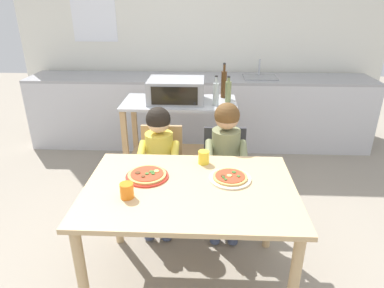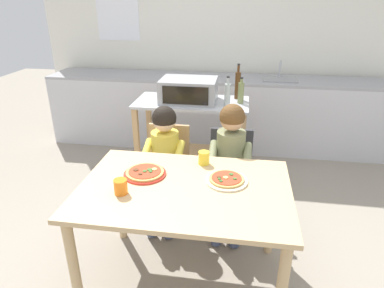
{
  "view_description": "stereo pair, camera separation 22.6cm",
  "coord_description": "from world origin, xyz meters",
  "views": [
    {
      "loc": [
        0.09,
        -1.76,
        1.81
      ],
      "look_at": [
        0.0,
        0.3,
        0.9
      ],
      "focal_mm": 31.77,
      "sensor_mm": 36.0,
      "label": 1
    },
    {
      "loc": [
        0.32,
        -1.74,
        1.81
      ],
      "look_at": [
        0.0,
        0.3,
        0.9
      ],
      "focal_mm": 31.77,
      "sensor_mm": 36.0,
      "label": 2
    }
  ],
  "objects": [
    {
      "name": "dining_chair_left",
      "position": [
        -0.28,
        0.74,
        0.48
      ],
      "size": [
        0.36,
        0.36,
        0.81
      ],
      "color": "tan",
      "rests_on": "ground"
    },
    {
      "name": "kitchen_counter",
      "position": [
        0.0,
        2.37,
        0.44
      ],
      "size": [
        4.21,
        0.6,
        1.08
      ],
      "color": "silver",
      "rests_on": "ground"
    },
    {
      "name": "child_in_yellow_shirt",
      "position": [
        -0.28,
        0.62,
        0.66
      ],
      "size": [
        0.32,
        0.42,
        1.01
      ],
      "color": "#424C6B",
      "rests_on": "ground"
    },
    {
      "name": "drinking_cup_orange",
      "position": [
        -0.35,
        -0.13,
        0.79
      ],
      "size": [
        0.08,
        0.08,
        0.09
      ],
      "primitive_type": "cylinder",
      "color": "orange",
      "rests_on": "dining_table"
    },
    {
      "name": "ground_plane",
      "position": [
        0.0,
        1.09,
        0.0
      ],
      "size": [
        10.87,
        10.87,
        0.0
      ],
      "primitive_type": "plane",
      "color": "gray"
    },
    {
      "name": "bottle_brown_beer",
      "position": [
        0.18,
        1.26,
        0.98
      ],
      "size": [
        0.06,
        0.06,
        0.28
      ],
      "color": "#ADB7B2",
      "rests_on": "kitchen_island_cart"
    },
    {
      "name": "pizza_plate_cream",
      "position": [
        0.25,
        0.1,
        0.76
      ],
      "size": [
        0.26,
        0.26,
        0.03
      ],
      "color": "beige",
      "rests_on": "dining_table"
    },
    {
      "name": "bottle_clear_vinegar",
      "position": [
        0.29,
        1.38,
        0.97
      ],
      "size": [
        0.06,
        0.06,
        0.25
      ],
      "color": "olive",
      "rests_on": "kitchen_island_cart"
    },
    {
      "name": "bottle_tall_green_wine",
      "position": [
        0.26,
        1.53,
        1.01
      ],
      "size": [
        0.05,
        0.05,
        0.34
      ],
      "color": "#4C2D14",
      "rests_on": "kitchen_island_cart"
    },
    {
      "name": "kitchen_island_cart",
      "position": [
        -0.17,
        1.37,
        0.58
      ],
      "size": [
        1.09,
        0.53,
        0.87
      ],
      "color": "#B7BABF",
      "rests_on": "ground"
    },
    {
      "name": "dining_table",
      "position": [
        0.0,
        0.0,
        0.64
      ],
      "size": [
        1.28,
        0.88,
        0.75
      ],
      "color": "tan",
      "rests_on": "ground"
    },
    {
      "name": "dining_chair_right",
      "position": [
        0.25,
        0.71,
        0.48
      ],
      "size": [
        0.36,
        0.36,
        0.81
      ],
      "color": "#333338",
      "rests_on": "ground"
    },
    {
      "name": "pizza_plate_red_rimmed",
      "position": [
        -0.28,
        0.11,
        0.76
      ],
      "size": [
        0.27,
        0.27,
        0.03
      ],
      "color": "red",
      "rests_on": "dining_table"
    },
    {
      "name": "toaster_oven",
      "position": [
        -0.2,
        1.36,
        0.98
      ],
      "size": [
        0.52,
        0.39,
        0.22
      ],
      "color": "#999BA0",
      "rests_on": "kitchen_island_cart"
    },
    {
      "name": "child_in_olive_shirt",
      "position": [
        0.25,
        0.6,
        0.68
      ],
      "size": [
        0.32,
        0.42,
        1.06
      ],
      "color": "#424C6B",
      "rests_on": "ground"
    },
    {
      "name": "back_wall_tiled",
      "position": [
        -0.0,
        2.78,
        1.35
      ],
      "size": [
        4.68,
        0.14,
        2.7
      ],
      "color": "white",
      "rests_on": "ground"
    },
    {
      "name": "drinking_cup_yellow",
      "position": [
        0.08,
        0.32,
        0.79
      ],
      "size": [
        0.08,
        0.08,
        0.09
      ],
      "primitive_type": "cylinder",
      "color": "yellow",
      "rests_on": "dining_table"
    }
  ]
}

